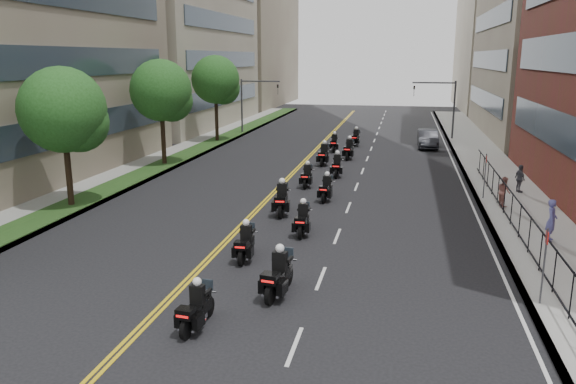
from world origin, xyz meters
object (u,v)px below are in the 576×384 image
Objects in this scene: motorcycle_10 at (334,144)px; pedestrian_c at (520,179)px; motorcycle_2 at (246,244)px; motorcycle_4 at (282,200)px; motorcycle_5 at (326,189)px; motorcycle_7 at (337,166)px; motorcycle_1 at (278,276)px; parked_sedan at (428,139)px; motorcycle_11 at (356,138)px; motorcycle_6 at (307,177)px; motorcycle_9 at (349,150)px; pedestrian_a at (552,220)px; motorcycle_0 at (196,309)px; pedestrian_b at (504,191)px; motorcycle_8 at (324,155)px; motorcycle_3 at (303,220)px.

pedestrian_c is at bearing -49.08° from motorcycle_10.
motorcycle_4 is (0.00, 6.69, 0.09)m from motorcycle_2.
motorcycle_5 is at bearing 88.33° from pedestrian_c.
motorcycle_7 is (1.64, 16.51, 0.05)m from motorcycle_2.
parked_sedan is at bearing 87.81° from motorcycle_1.
motorcycle_11 is 1.46× the size of pedestrian_c.
motorcycle_6 is at bearing 81.61° from motorcycle_4.
motorcycle_2 is 16.59m from motorcycle_7.
pedestrian_c is (10.58, 16.62, 0.25)m from motorcycle_1.
parked_sedan is (8.00, 30.25, 0.15)m from motorcycle_2.
motorcycle_9 is 1.37× the size of pedestrian_a.
motorcycle_0 is 35.95m from motorcycle_11.
motorcycle_0 is 36.97m from parked_sedan.
motorcycle_0 is 3.34m from motorcycle_1.
pedestrian_b is (11.00, -16.47, 0.26)m from motorcycle_10.
motorcycle_6 is at bearing -92.49° from motorcycle_10.
motorcycle_9 is at bearing 81.42° from motorcycle_6.
motorcycle_11 is 22.04m from pedestrian_b.
motorcycle_7 reaches higher than motorcycle_11.
motorcycle_2 is at bearing -96.65° from motorcycle_4.
motorcycle_0 is 1.31× the size of pedestrian_c.
pedestrian_b is (-1.02, 5.67, -0.12)m from pedestrian_a.
motorcycle_5 is at bearing -107.99° from parked_sedan.
motorcycle_11 is at bearing 84.49° from motorcycle_2.
motorcycle_9 is (1.58, 2.85, 0.00)m from motorcycle_8.
pedestrian_b is at bearing -58.78° from motorcycle_10.
motorcycle_5 is at bearing 89.46° from motorcycle_0.
motorcycle_3 is 14.76m from pedestrian_c.
motorcycle_3 is (1.63, 3.64, 0.01)m from motorcycle_2.
motorcycle_4 is 16.66m from motorcycle_9.
motorcycle_6 is at bearing -115.51° from parked_sedan.
motorcycle_5 is 0.93× the size of motorcycle_7.
motorcycle_0 is at bearing -92.04° from motorcycle_5.
motorcycle_3 reaches higher than motorcycle_5.
motorcycle_5 is at bearing 86.01° from motorcycle_3.
pedestrian_a is (10.59, 0.83, 0.40)m from motorcycle_3.
motorcycle_2 is 6.69m from motorcycle_4.
pedestrian_b is (9.36, 0.17, 0.29)m from motorcycle_5.
motorcycle_6 is 0.88× the size of motorcycle_9.
motorcycle_3 is at bearing -91.96° from motorcycle_7.
motorcycle_1 is at bearing -88.83° from motorcycle_3.
motorcycle_8 reaches higher than motorcycle_2.
motorcycle_9 is (1.78, 16.56, -0.02)m from motorcycle_4.
motorcycle_1 is at bearing -101.24° from parked_sedan.
motorcycle_1 is 1.09× the size of motorcycle_2.
motorcycle_0 is 1.35× the size of pedestrian_b.
motorcycle_6 is 0.45× the size of parked_sedan.
motorcycle_1 is 26.36m from motorcycle_9.
pedestrian_a is at bearing -23.95° from motorcycle_5.
motorcycle_1 is 19.62m from motorcycle_7.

